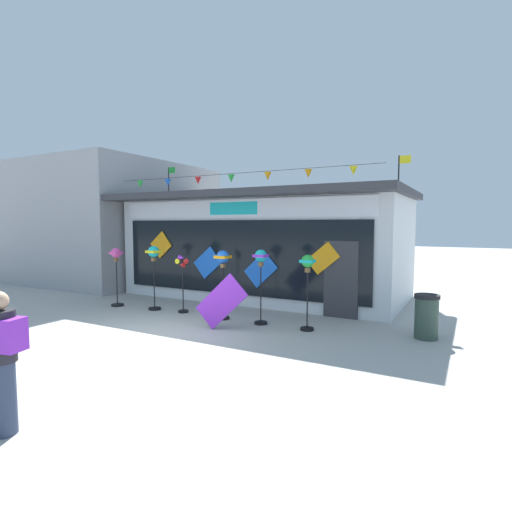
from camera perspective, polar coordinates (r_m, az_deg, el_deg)
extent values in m
plane|color=#ADAAA5|center=(9.10, -15.36, -11.13)|extent=(80.00, 80.00, 0.00)
cube|color=silver|center=(13.70, 1.47, 1.09)|extent=(9.02, 4.12, 3.20)
cube|color=#333338|center=(13.33, 0.65, 8.32)|extent=(9.42, 4.96, 0.20)
cube|color=silver|center=(11.85, -3.19, 6.77)|extent=(8.30, 0.08, 0.53)
cube|color=#19B7BC|center=(11.83, -3.27, 6.78)|extent=(1.62, 0.04, 0.37)
cube|color=black|center=(11.89, -3.13, -0.19)|extent=(8.12, 0.06, 2.20)
cube|color=#333338|center=(10.60, 11.98, -3.31)|extent=(0.90, 0.07, 2.00)
cube|color=orange|center=(13.49, -13.35, 1.56)|extent=(0.90, 0.03, 0.89)
cube|color=blue|center=(12.37, -6.92, -0.96)|extent=(1.04, 0.03, 1.01)
cube|color=blue|center=(11.41, 0.66, -1.95)|extent=(1.09, 0.03, 1.07)
cube|color=orange|center=(10.64, 9.50, -0.33)|extent=(0.92, 0.03, 0.89)
cylinder|color=black|center=(11.82, -3.54, 11.61)|extent=(8.66, 0.01, 0.01)
cone|color=green|center=(14.02, -16.13, 9.77)|extent=(0.20, 0.20, 0.22)
cone|color=blue|center=(13.22, -12.42, 10.16)|extent=(0.20, 0.20, 0.22)
cone|color=red|center=(12.48, -8.23, 10.56)|extent=(0.20, 0.20, 0.22)
cone|color=green|center=(11.81, -3.54, 10.94)|extent=(0.20, 0.20, 0.22)
cone|color=orange|center=(11.23, 1.69, 11.27)|extent=(0.20, 0.20, 0.22)
cone|color=orange|center=(10.74, 7.45, 11.54)|extent=(0.20, 0.20, 0.22)
cone|color=yellow|center=(10.38, 13.69, 11.69)|extent=(0.20, 0.20, 0.22)
cylinder|color=black|center=(16.15, -12.30, 10.08)|extent=(0.04, 0.04, 1.21)
cube|color=green|center=(16.10, -11.89, 11.85)|extent=(0.32, 0.02, 0.22)
cylinder|color=black|center=(12.41, 19.62, 11.07)|extent=(0.04, 0.04, 0.98)
cube|color=yellow|center=(12.44, 20.41, 12.75)|extent=(0.32, 0.02, 0.22)
cylinder|color=black|center=(12.71, -19.09, -6.58)|extent=(0.36, 0.36, 0.06)
cylinder|color=black|center=(12.60, -19.17, -3.50)|extent=(0.03, 0.03, 1.44)
sphere|color=#EA4CA3|center=(12.51, -19.27, 0.42)|extent=(0.29, 0.29, 0.29)
cube|color=#EA4CA3|center=(12.51, -19.27, 0.42)|extent=(0.30, 0.30, 0.06)
cube|color=brown|center=(12.53, -19.25, -0.51)|extent=(0.10, 0.10, 0.10)
cylinder|color=black|center=(11.86, -14.20, -7.26)|extent=(0.35, 0.35, 0.06)
cylinder|color=black|center=(11.74, -14.27, -3.82)|extent=(0.03, 0.03, 1.50)
sphere|color=#19B7BC|center=(11.64, -14.35, 0.61)|extent=(0.32, 0.32, 0.32)
cube|color=yellow|center=(11.64, -14.35, 0.61)|extent=(0.33, 0.33, 0.07)
cube|color=brown|center=(11.66, -14.33, -0.47)|extent=(0.10, 0.10, 0.10)
cylinder|color=black|center=(11.34, -10.29, -7.75)|extent=(0.28, 0.28, 0.06)
cylinder|color=black|center=(11.22, -10.34, -4.34)|extent=(0.03, 0.03, 1.42)
cylinder|color=black|center=(11.10, -10.52, -0.74)|extent=(0.06, 0.04, 0.06)
cone|color=red|center=(11.03, -10.13, -0.76)|extent=(0.14, 0.15, 0.14)
cone|color=purple|center=(11.09, -10.53, -0.23)|extent=(0.15, 0.14, 0.14)
cone|color=yellow|center=(11.16, -10.92, -0.72)|extent=(0.14, 0.15, 0.14)
cone|color=red|center=(11.11, -10.52, -1.25)|extent=(0.15, 0.14, 0.14)
cylinder|color=black|center=(10.44, -4.68, -8.77)|extent=(0.32, 0.32, 0.06)
cylinder|color=black|center=(10.30, -4.71, -5.04)|extent=(0.03, 0.03, 1.44)
sphere|color=blue|center=(10.19, -4.74, -0.12)|extent=(0.33, 0.33, 0.33)
cube|color=orange|center=(10.19, -4.74, -0.12)|extent=(0.34, 0.34, 0.07)
cube|color=brown|center=(10.21, -4.73, -1.38)|extent=(0.10, 0.10, 0.10)
cylinder|color=black|center=(9.91, 0.68, -9.47)|extent=(0.32, 0.32, 0.06)
cylinder|color=black|center=(9.76, 0.69, -5.29)|extent=(0.03, 0.03, 1.53)
sphere|color=#19B7BC|center=(9.65, 0.69, 0.05)|extent=(0.30, 0.30, 0.30)
cube|color=purple|center=(9.65, 0.69, 0.05)|extent=(0.30, 0.30, 0.06)
cube|color=brown|center=(9.67, 0.69, -1.18)|extent=(0.10, 0.10, 0.10)
cylinder|color=black|center=(9.43, 7.26, -10.24)|extent=(0.32, 0.32, 0.06)
cylinder|color=black|center=(9.28, 7.30, -6.09)|extent=(0.03, 0.03, 1.45)
sphere|color=green|center=(9.16, 7.36, -0.72)|extent=(0.29, 0.29, 0.29)
cube|color=#19B7BC|center=(9.16, 7.36, -0.72)|extent=(0.30, 0.30, 0.06)
cube|color=brown|center=(9.18, 7.34, -2.00)|extent=(0.10, 0.10, 0.10)
cylinder|color=#333D56|center=(5.73, -32.28, -16.70)|extent=(0.28, 0.28, 0.86)
cylinder|color=#232328|center=(5.51, -32.61, -9.58)|extent=(0.34, 0.34, 0.60)
cube|color=purple|center=(5.36, -31.16, -9.57)|extent=(0.22, 0.29, 0.38)
cylinder|color=#2D4238|center=(9.35, 23.06, -8.17)|extent=(0.48, 0.48, 0.87)
cylinder|color=black|center=(9.26, 23.15, -5.30)|extent=(0.52, 0.52, 0.08)
cube|color=purple|center=(9.30, -4.95, -6.46)|extent=(1.32, 0.21, 1.32)
cube|color=#99999E|center=(19.59, -20.72, 4.41)|extent=(7.87, 7.14, 4.95)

